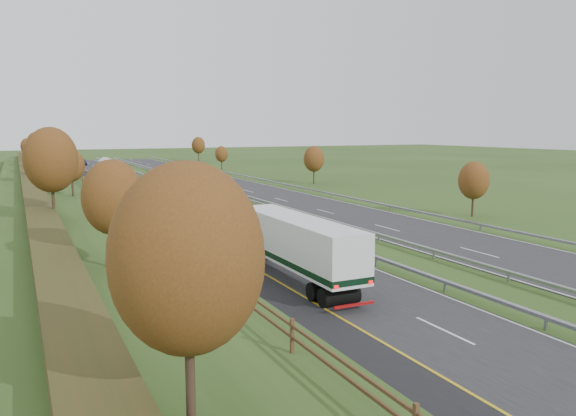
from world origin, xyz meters
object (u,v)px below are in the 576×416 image
at_px(car_dark_near, 222,212).
at_px(car_small_far, 82,162).
at_px(car_oncoming, 184,167).
at_px(box_lorry, 289,243).
at_px(road_tanker, 107,166).
at_px(car_silver_mid, 126,185).

distance_m(car_dark_near, car_small_far, 100.45).
bearing_deg(car_dark_near, car_oncoming, 76.40).
xyz_separation_m(car_dark_near, car_oncoming, (16.10, 72.99, -0.11)).
bearing_deg(car_small_far, car_dark_near, -87.39).
xyz_separation_m(box_lorry, road_tanker, (1.77, 90.88, -0.47)).
relative_size(road_tanker, car_small_far, 2.07).
height_order(road_tanker, car_dark_near, road_tanker).
height_order(road_tanker, car_small_far, road_tanker).
bearing_deg(car_silver_mid, car_small_far, 84.96).
bearing_deg(car_small_far, car_silver_mid, -89.62).
xyz_separation_m(road_tanker, car_dark_near, (1.98, -67.33, -1.00)).
bearing_deg(road_tanker, car_small_far, 92.79).
height_order(car_dark_near, car_silver_mid, car_dark_near).
distance_m(road_tanker, car_oncoming, 18.98).
distance_m(road_tanker, car_small_far, 33.11).
xyz_separation_m(box_lorry, car_small_far, (0.16, 123.94, -1.50)).
distance_m(box_lorry, road_tanker, 90.90).
bearing_deg(car_oncoming, car_dark_near, 81.25).
height_order(car_silver_mid, car_small_far, car_silver_mid).
xyz_separation_m(road_tanker, car_small_far, (-1.61, 33.06, -1.04)).
bearing_deg(car_dark_near, car_small_far, 90.89).
relative_size(car_dark_near, car_small_far, 0.89).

